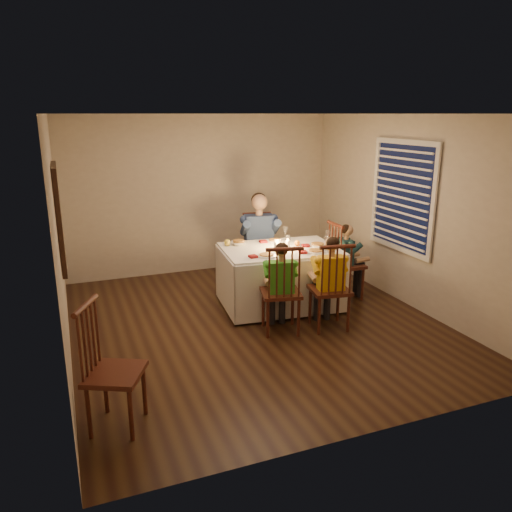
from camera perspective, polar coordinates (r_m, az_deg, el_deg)
name	(u,v)px	position (r m, az deg, el deg)	size (l,w,h in m)	color
ground	(256,323)	(6.49, -0.03, -7.67)	(5.00, 5.00, 0.00)	black
wall_left	(58,241)	(5.69, -21.66, 1.60)	(0.02, 5.00, 2.60)	beige
wall_right	(408,212)	(7.20, 16.94, 4.86)	(0.02, 5.00, 2.60)	beige
wall_back	(201,195)	(8.42, -6.29, 6.98)	(4.50, 0.02, 2.60)	beige
ceiling	(256,114)	(5.95, -0.04, 15.95)	(5.00, 5.00, 0.00)	white
dining_table	(280,265)	(6.89, 2.77, -1.01)	(1.69, 1.29, 0.80)	white
chair_adult	(259,285)	(7.87, 0.37, -3.34)	(0.46, 0.44, 1.13)	#39130F
chair_near_left	(280,331)	(6.28, 2.79, -8.53)	(0.46, 0.44, 1.13)	#39130F
chair_near_right	(328,327)	(6.43, 8.24, -8.06)	(0.46, 0.44, 1.13)	#39130F
chair_end	(344,297)	(7.48, 10.07, -4.65)	(0.46, 0.44, 1.13)	#39130F
chair_extra	(120,425)	(4.71, -15.33, -18.16)	(0.46, 0.44, 1.13)	#39130F
adult	(259,285)	(7.87, 0.37, -3.34)	(0.57, 0.52, 1.45)	#33457F
child_green	(280,331)	(6.28, 2.79, -8.53)	(0.39, 0.36, 1.14)	green
child_yellow	(328,327)	(6.43, 8.24, -8.06)	(0.42, 0.39, 1.19)	yellow
child_teal	(344,297)	(7.48, 10.07, -4.65)	(0.37, 0.34, 1.10)	#18383E
setting_adult	(275,241)	(7.18, 2.20, 1.74)	(0.26, 0.26, 0.02)	white
setting_green	(266,256)	(6.42, 1.21, 0.03)	(0.26, 0.26, 0.02)	white
setting_yellow	(316,251)	(6.67, 6.82, 0.52)	(0.26, 0.26, 0.02)	white
setting_teal	(318,245)	(7.00, 7.06, 1.27)	(0.26, 0.26, 0.02)	white
candle_left	(276,245)	(6.79, 2.30, 1.27)	(0.06, 0.06, 0.10)	white
candle_right	(288,244)	(6.85, 3.65, 1.36)	(0.06, 0.06, 0.10)	white
squash	(227,243)	(6.95, -3.31, 1.54)	(0.09, 0.09, 0.09)	yellow
orange_fruit	(297,243)	(6.95, 4.72, 1.48)	(0.08, 0.08, 0.08)	orange
serving_bowl	(239,243)	(6.98, -1.98, 1.47)	(0.20, 0.20, 0.05)	white
wall_mirror	(59,217)	(5.94, -21.57, 4.16)	(0.06, 0.95, 1.15)	black
window_blinds	(402,196)	(7.22, 16.31, 6.55)	(0.07, 1.34, 1.54)	black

